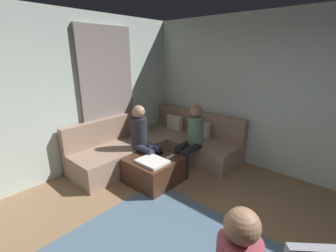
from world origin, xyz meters
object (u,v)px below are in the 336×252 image
at_px(ottoman, 153,170).
at_px(game_remote, 171,156).
at_px(sectional_couch, 159,146).
at_px(coffee_mug, 152,149).
at_px(person_on_couch_back, 192,136).
at_px(person_on_couch_side, 143,137).

distance_m(ottoman, game_remote, 0.36).
relative_size(sectional_couch, game_remote, 17.00).
relative_size(coffee_mug, game_remote, 0.63).
bearing_deg(coffee_mug, ottoman, -39.29).
xyz_separation_m(sectional_couch, ottoman, (0.51, -0.68, -0.07)).
bearing_deg(person_on_couch_back, coffee_mug, 50.62).
relative_size(coffee_mug, person_on_couch_side, 0.08).
xyz_separation_m(ottoman, person_on_couch_back, (0.23, 0.73, 0.45)).
distance_m(coffee_mug, person_on_couch_back, 0.74).
bearing_deg(sectional_couch, ottoman, -52.91).
xyz_separation_m(game_remote, person_on_couch_side, (-0.54, -0.09, 0.23)).
height_order(ottoman, game_remote, game_remote).
distance_m(person_on_couch_back, person_on_couch_side, 0.85).
relative_size(ottoman, coffee_mug, 8.00).
bearing_deg(game_remote, person_on_couch_back, 84.19).
relative_size(sectional_couch, person_on_couch_side, 2.12).
bearing_deg(ottoman, game_remote, 50.71).
distance_m(sectional_couch, game_remote, 0.84).
bearing_deg(person_on_couch_side, ottoman, 70.50).
xyz_separation_m(ottoman, person_on_couch_side, (-0.36, 0.13, 0.45)).
height_order(sectional_couch, coffee_mug, sectional_couch).
distance_m(sectional_couch, ottoman, 0.85).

